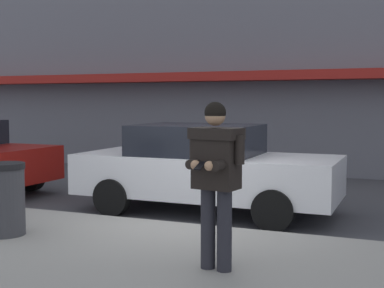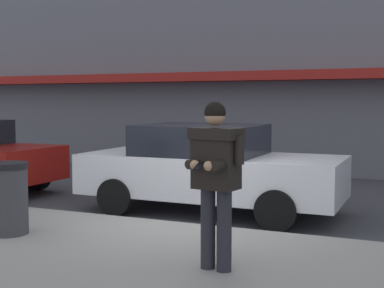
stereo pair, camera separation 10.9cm
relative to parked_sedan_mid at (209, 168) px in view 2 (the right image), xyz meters
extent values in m
plane|color=#3D3D42|center=(0.17, -1.22, -0.79)|extent=(80.00, 80.00, 0.00)
cube|color=silver|center=(1.17, -1.17, -0.79)|extent=(28.00, 0.12, 0.01)
cube|color=maroon|center=(1.17, 4.93, 1.81)|extent=(26.60, 0.70, 0.24)
cylinder|color=black|center=(-4.31, 0.69, -0.47)|extent=(0.65, 0.24, 0.64)
cube|color=silver|center=(0.04, 0.00, -0.12)|extent=(4.51, 1.85, 0.70)
cube|color=black|center=(-0.14, 0.00, 0.49)|extent=(2.08, 1.65, 0.52)
cylinder|color=black|center=(1.44, 0.85, -0.47)|extent=(0.64, 0.22, 0.64)
cylinder|color=black|center=(1.43, -0.86, -0.47)|extent=(0.64, 0.22, 0.64)
cylinder|color=black|center=(-1.35, 0.86, -0.47)|extent=(0.64, 0.22, 0.64)
cylinder|color=black|center=(-1.36, -0.85, -0.47)|extent=(0.64, 0.22, 0.64)
cylinder|color=#23232B|center=(1.50, -3.33, -0.21)|extent=(0.16, 0.16, 0.88)
cylinder|color=#23232B|center=(1.30, -3.30, -0.21)|extent=(0.16, 0.16, 0.88)
cube|color=black|center=(1.40, -3.32, 0.55)|extent=(0.50, 0.37, 0.64)
cube|color=black|center=(1.40, -3.32, 0.82)|extent=(0.57, 0.42, 0.12)
cylinder|color=black|center=(1.67, -3.36, 0.66)|extent=(0.11, 0.11, 0.30)
cylinder|color=black|center=(1.52, -3.50, 0.51)|extent=(0.15, 0.31, 0.10)
sphere|color=tan|center=(1.43, -3.63, 0.51)|extent=(0.10, 0.10, 0.10)
cylinder|color=black|center=(1.13, -3.28, 0.66)|extent=(0.11, 0.11, 0.30)
cylinder|color=black|center=(1.23, -3.45, 0.51)|extent=(0.15, 0.31, 0.10)
sphere|color=tan|center=(1.27, -3.60, 0.51)|extent=(0.10, 0.10, 0.10)
cube|color=black|center=(1.35, -3.65, 0.51)|extent=(0.10, 0.15, 0.07)
sphere|color=tan|center=(1.39, -3.35, 1.01)|extent=(0.22, 0.22, 0.22)
sphere|color=black|center=(1.39, -3.35, 1.04)|extent=(0.23, 0.23, 0.23)
cylinder|color=#38383D|center=(-1.75, -2.99, -0.20)|extent=(0.52, 0.52, 0.90)
cylinder|color=black|center=(-1.75, -2.99, 0.29)|extent=(0.55, 0.55, 0.08)
camera|label=1|loc=(3.29, -8.63, 1.16)|focal=50.00mm
camera|label=2|loc=(3.39, -8.59, 1.16)|focal=50.00mm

